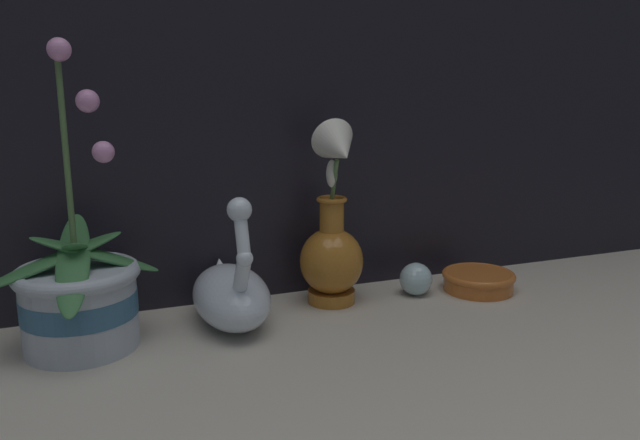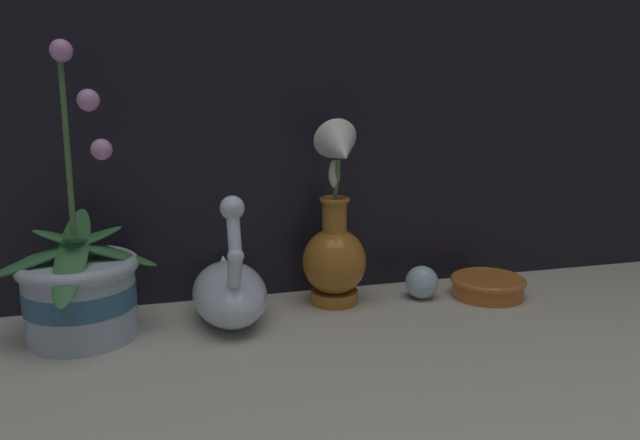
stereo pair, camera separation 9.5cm
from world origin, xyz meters
name	(u,v)px [view 2 (the right image)]	position (x,y,z in m)	size (l,w,h in m)	color
ground_plane	(321,339)	(0.00, 0.00, 0.00)	(2.80, 2.80, 0.00)	#BCB2A3
orchid_potted_plant	(80,286)	(-0.32, 0.09, 0.08)	(0.23, 0.21, 0.41)	#B2BCCC
swan_figurine	(229,289)	(-0.12, 0.10, 0.05)	(0.11, 0.21, 0.21)	silver
blue_vase	(335,241)	(0.06, 0.13, 0.10)	(0.10, 0.13, 0.30)	#B26B23
glass_sphere	(422,282)	(0.21, 0.12, 0.03)	(0.06, 0.06, 0.06)	silver
amber_dish	(488,285)	(0.32, 0.10, 0.02)	(0.13, 0.13, 0.03)	#C66628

